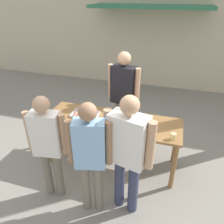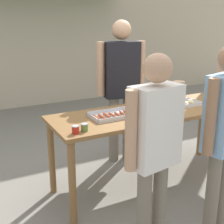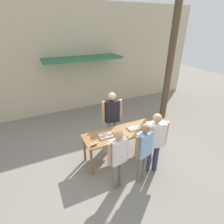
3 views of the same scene
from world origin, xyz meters
name	(u,v)px [view 3 (image 3 of 3)]	position (x,y,z in m)	size (l,w,h in m)	color
ground_plane	(122,156)	(0.00, 0.00, 0.00)	(24.00, 24.00, 0.00)	gray
building_facade_back	(79,60)	(0.00, 3.98, 2.26)	(12.00, 1.11, 4.50)	beige
serving_table	(122,135)	(0.00, 0.00, 0.78)	(2.26, 0.76, 0.88)	brown
food_tray_sausages	(107,135)	(-0.49, 0.01, 0.90)	(0.45, 0.30, 0.04)	silver
food_tray_buns	(135,128)	(0.43, 0.01, 0.90)	(0.44, 0.25, 0.05)	silver
condiment_jar_mustard	(93,145)	(-1.00, -0.27, 0.92)	(0.07, 0.07, 0.07)	#B22319
condiment_jar_ketchup	(96,144)	(-0.90, -0.25, 0.92)	(0.07, 0.07, 0.07)	#567A38
beer_cup	(156,127)	(0.99, -0.26, 0.93)	(0.08, 0.08, 0.10)	#DBC67A
person_server_behind_table	(112,115)	(0.01, 0.70, 1.10)	(0.62, 0.31, 1.84)	#756B5B
person_customer_holding_hotdog	(118,155)	(-0.62, -0.93, 0.98)	(0.55, 0.27, 1.64)	#756B5B
person_customer_with_cup	(155,139)	(0.46, -0.85, 1.04)	(0.66, 0.36, 1.76)	#333851
person_customer_waiting_in_line	(144,148)	(0.02, -1.01, 1.01)	(0.54, 0.30, 1.68)	#756B5B
utility_pole	(172,51)	(2.86, 1.52, 2.74)	(1.10, 0.26, 5.36)	brown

